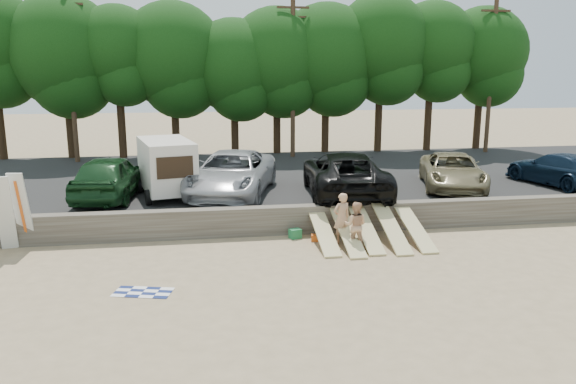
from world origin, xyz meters
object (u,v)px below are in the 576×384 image
cooler (295,234)px  car_1 (109,177)px  beachgoer_a (342,218)px  car_4 (453,171)px  car_3 (345,174)px  box_trailer (167,165)px  beachgoer_b (355,225)px  car_5 (558,169)px  car_2 (232,173)px

cooler → car_1: bearing=129.7°
beachgoer_a → car_4: bearing=-158.7°
car_3 → beachgoer_a: (-1.10, -3.91, -0.74)m
car_3 → beachgoer_a: size_ratio=3.75×
car_3 → beachgoer_a: 4.13m
cooler → box_trailer: bearing=118.4°
beachgoer_b → car_5: bearing=-131.9°
car_3 → car_5: car_3 is taller
box_trailer → beachgoer_a: (5.94, -4.85, -1.12)m
box_trailer → cooler: size_ratio=10.23×
box_trailer → car_4: (11.98, -0.18, -0.54)m
car_3 → cooler: (-2.55, -3.17, -1.43)m
car_3 → car_4: (4.94, 0.76, -0.16)m
car_3 → beachgoer_a: bearing=79.9°
car_1 → car_2: car_1 is taller
beachgoer_a → beachgoer_b: beachgoer_a is taller
beachgoer_b → car_1: bearing=-10.8°
car_2 → cooler: car_2 is taller
car_2 → beachgoer_a: car_2 is taller
car_3 → cooler: bearing=56.9°
car_1 → beachgoer_a: car_1 is taller
box_trailer → car_5: (16.81, -0.34, -0.56)m
box_trailer → cooler: (4.49, -4.11, -1.82)m
car_1 → car_5: size_ratio=1.04×
box_trailer → beachgoer_b: (6.23, -5.50, -1.20)m
car_1 → beachgoer_a: bearing=155.8°
car_2 → car_4: (9.42, -0.17, -0.14)m
car_3 → beachgoer_b: 4.71m
cooler → beachgoer_a: bearing=-46.1°
beachgoer_a → beachgoer_b: size_ratio=1.10×
car_1 → car_4: 14.19m
box_trailer → beachgoer_b: size_ratio=2.50×
car_1 → cooler: car_1 is taller
box_trailer → car_2: box_trailer is taller
car_4 → car_5: size_ratio=1.07×
beachgoer_a → cooler: size_ratio=4.50×
car_4 → beachgoer_b: 7.86m
car_3 → beachgoer_a: car_3 is taller
car_5 → beachgoer_b: car_5 is taller
car_2 → car_3: bearing=3.9°
car_5 → beachgoer_b: bearing=13.3°
beachgoer_b → car_2: bearing=-34.2°
car_3 → car_1: bearing=0.2°
cooler → car_3: bearing=32.1°
car_2 → car_3: 4.57m
car_2 → beachgoer_b: (3.67, -5.49, -0.79)m
car_5 → beachgoer_a: (-10.87, -4.51, -0.56)m
beachgoer_b → box_trailer: bearing=-19.4°
car_3 → car_5: (9.77, 0.60, -0.18)m
car_5 → beachgoer_a: size_ratio=2.88×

